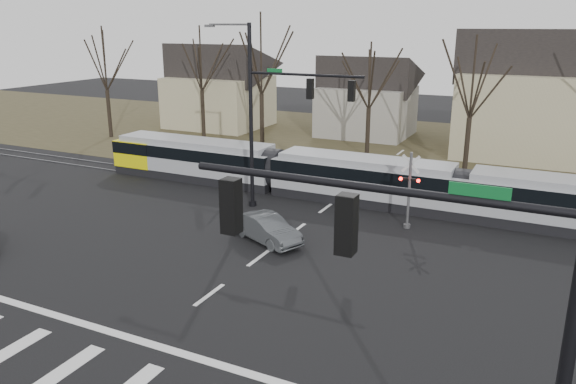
% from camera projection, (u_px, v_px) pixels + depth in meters
% --- Properties ---
extents(ground, '(140.00, 140.00, 0.00)m').
position_uv_depth(ground, '(178.00, 318.00, 20.15)').
color(ground, black).
extents(grass_verge, '(140.00, 28.00, 0.01)m').
position_uv_depth(grass_verge, '(407.00, 148.00, 47.68)').
color(grass_verge, '#38331E').
rests_on(grass_verge, ground).
extents(crosswalk, '(27.00, 2.60, 0.01)m').
position_uv_depth(crosswalk, '(97.00, 379.00, 16.71)').
color(crosswalk, silver).
rests_on(crosswalk, ground).
extents(stop_line, '(28.00, 0.35, 0.01)m').
position_uv_depth(stop_line, '(145.00, 342.00, 18.60)').
color(stop_line, silver).
rests_on(stop_line, ground).
extents(lane_dashes, '(0.18, 30.00, 0.01)m').
position_uv_depth(lane_dashes, '(339.00, 198.00, 33.92)').
color(lane_dashes, silver).
rests_on(lane_dashes, ground).
extents(rail_pair, '(90.00, 1.52, 0.06)m').
position_uv_depth(rail_pair, '(338.00, 199.00, 33.74)').
color(rail_pair, '#59595E').
rests_on(rail_pair, ground).
extents(tram, '(35.54, 2.64, 2.69)m').
position_uv_depth(tram, '(362.00, 178.00, 32.90)').
color(tram, gray).
rests_on(tram, ground).
extents(sedan, '(4.41, 5.05, 1.32)m').
position_uv_depth(sedan, '(267.00, 229.00, 27.06)').
color(sedan, '#414447').
rests_on(sedan, ground).
extents(signal_pole_near_right, '(6.72, 0.44, 8.00)m').
position_uv_depth(signal_pole_near_right, '(440.00, 339.00, 9.25)').
color(signal_pole_near_right, black).
rests_on(signal_pole_near_right, ground).
extents(signal_pole_far, '(9.28, 0.44, 10.20)m').
position_uv_depth(signal_pole_far, '(276.00, 109.00, 30.28)').
color(signal_pole_far, black).
rests_on(signal_pole_far, ground).
extents(rail_crossing_signal, '(1.08, 0.36, 4.00)m').
position_uv_depth(rail_crossing_signal, '(409.00, 193.00, 28.51)').
color(rail_crossing_signal, '#59595B').
rests_on(rail_crossing_signal, ground).
extents(tree_row, '(59.20, 7.20, 10.00)m').
position_uv_depth(tree_row, '(417.00, 98.00, 40.24)').
color(tree_row, black).
rests_on(tree_row, ground).
extents(house_a, '(9.72, 8.64, 8.60)m').
position_uv_depth(house_a, '(219.00, 82.00, 56.52)').
color(house_a, tan).
rests_on(house_a, ground).
extents(house_b, '(8.64, 7.56, 7.65)m').
position_uv_depth(house_b, '(367.00, 93.00, 52.08)').
color(house_b, gray).
rests_on(house_b, ground).
extents(house_c, '(10.80, 8.64, 10.10)m').
position_uv_depth(house_c, '(529.00, 90.00, 43.25)').
color(house_c, tan).
rests_on(house_c, ground).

